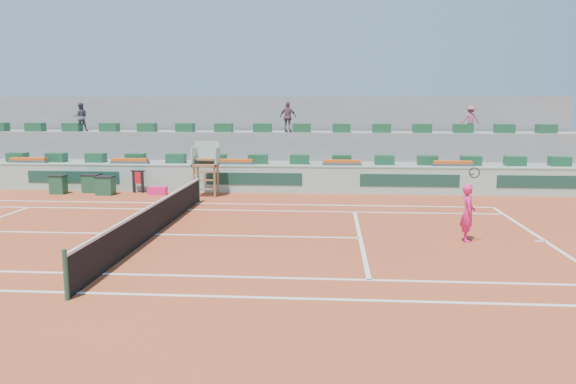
% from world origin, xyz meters
% --- Properties ---
extents(ground, '(90.00, 90.00, 0.00)m').
position_xyz_m(ground, '(0.00, 0.00, 0.00)').
color(ground, '#993A1D').
rests_on(ground, ground).
extents(seating_tier_lower, '(36.00, 4.00, 1.20)m').
position_xyz_m(seating_tier_lower, '(0.00, 10.70, 0.60)').
color(seating_tier_lower, gray).
rests_on(seating_tier_lower, ground).
extents(seating_tier_upper, '(36.00, 2.40, 2.60)m').
position_xyz_m(seating_tier_upper, '(0.00, 12.30, 1.30)').
color(seating_tier_upper, gray).
rests_on(seating_tier_upper, ground).
extents(stadium_back_wall, '(36.00, 0.40, 4.40)m').
position_xyz_m(stadium_back_wall, '(0.00, 13.90, 2.20)').
color(stadium_back_wall, gray).
rests_on(stadium_back_wall, ground).
extents(player_bag, '(0.83, 0.37, 0.37)m').
position_xyz_m(player_bag, '(-2.25, 7.51, 0.19)').
color(player_bag, '#F11F75').
rests_on(player_bag, ground).
extents(spectator_left, '(0.88, 0.79, 1.50)m').
position_xyz_m(spectator_left, '(-7.60, 11.88, 3.35)').
color(spectator_left, '#474652').
rests_on(spectator_left, seating_tier_upper).
extents(spectator_mid, '(0.98, 0.66, 1.54)m').
position_xyz_m(spectator_mid, '(3.32, 11.53, 3.37)').
color(spectator_mid, '#6E4953').
rests_on(spectator_mid, seating_tier_upper).
extents(spectator_right, '(0.90, 0.55, 1.35)m').
position_xyz_m(spectator_right, '(12.39, 11.92, 3.27)').
color(spectator_right, '#A05062').
rests_on(spectator_right, seating_tier_upper).
extents(court_lines, '(23.89, 11.09, 0.01)m').
position_xyz_m(court_lines, '(0.00, 0.00, 0.01)').
color(court_lines, silver).
rests_on(court_lines, ground).
extents(tennis_net, '(0.10, 11.97, 1.10)m').
position_xyz_m(tennis_net, '(0.00, 0.00, 0.53)').
color(tennis_net, black).
rests_on(tennis_net, ground).
extents(advertising_hoarding, '(36.00, 0.34, 1.26)m').
position_xyz_m(advertising_hoarding, '(0.02, 8.50, 0.63)').
color(advertising_hoarding, '#95BCAD').
rests_on(advertising_hoarding, ground).
extents(umpire_chair, '(1.10, 0.90, 2.40)m').
position_xyz_m(umpire_chair, '(0.00, 7.50, 1.54)').
color(umpire_chair, brown).
rests_on(umpire_chair, ground).
extents(seat_row_lower, '(32.90, 0.60, 0.44)m').
position_xyz_m(seat_row_lower, '(0.00, 9.80, 1.42)').
color(seat_row_lower, '#194C2C').
rests_on(seat_row_lower, seating_tier_lower).
extents(seat_row_upper, '(32.90, 0.60, 0.44)m').
position_xyz_m(seat_row_upper, '(0.00, 11.70, 2.82)').
color(seat_row_upper, '#194C2C').
rests_on(seat_row_upper, seating_tier_upper).
extents(flower_planters, '(26.80, 0.36, 0.28)m').
position_xyz_m(flower_planters, '(-1.50, 9.00, 1.33)').
color(flower_planters, '#494949').
rests_on(flower_planters, seating_tier_lower).
extents(drink_cooler_a, '(0.77, 0.67, 0.84)m').
position_xyz_m(drink_cooler_a, '(-4.58, 7.36, 0.42)').
color(drink_cooler_a, '#18492E').
rests_on(drink_cooler_a, ground).
extents(drink_cooler_b, '(0.75, 0.65, 0.84)m').
position_xyz_m(drink_cooler_b, '(-5.48, 7.96, 0.42)').
color(drink_cooler_b, '#18492E').
rests_on(drink_cooler_b, ground).
extents(drink_cooler_c, '(0.67, 0.58, 0.84)m').
position_xyz_m(drink_cooler_c, '(-6.82, 7.48, 0.42)').
color(drink_cooler_c, '#18492E').
rests_on(drink_cooler_c, ground).
extents(towel_rack, '(0.66, 0.11, 1.03)m').
position_xyz_m(towel_rack, '(-3.31, 8.03, 0.60)').
color(towel_rack, black).
rests_on(towel_rack, ground).
extents(tennis_player, '(0.47, 0.89, 2.28)m').
position_xyz_m(tennis_player, '(9.55, -0.11, 0.86)').
color(tennis_player, '#F11F75').
rests_on(tennis_player, ground).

